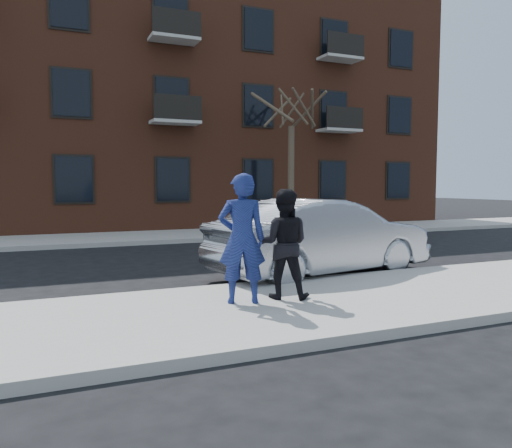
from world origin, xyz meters
name	(u,v)px	position (x,y,z in m)	size (l,w,h in m)	color
ground	(351,301)	(0.00, 0.00, 0.00)	(100.00, 100.00, 0.00)	black
near_sidewalk	(360,300)	(0.00, -0.25, 0.07)	(50.00, 3.50, 0.15)	gray
near_curb	(307,281)	(0.00, 1.55, 0.07)	(50.00, 0.10, 0.15)	#999691
far_sidewalk	(182,236)	(0.00, 11.25, 0.07)	(50.00, 3.50, 0.15)	gray
far_curb	(195,240)	(0.00, 9.45, 0.07)	(50.00, 0.10, 0.15)	#999691
apartment_building	(185,103)	(2.00, 18.00, 6.16)	(24.30, 10.30, 12.30)	brown
street_tree	(291,97)	(4.50, 11.00, 5.52)	(3.60, 3.60, 6.80)	#3D3124
silver_sedan	(322,237)	(0.78, 2.30, 0.85)	(1.80, 5.15, 1.70)	#999BA3
man_hoodie	(242,239)	(-2.00, 0.09, 1.17)	(0.85, 0.68, 2.03)	navy
man_peacoat	(283,244)	(-1.24, 0.14, 1.04)	(1.09, 1.02, 1.79)	black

